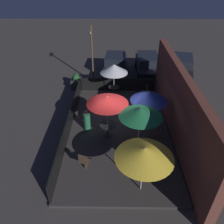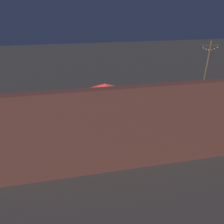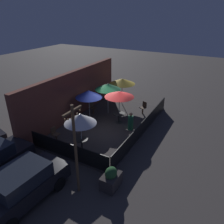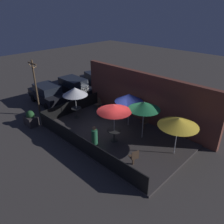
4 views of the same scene
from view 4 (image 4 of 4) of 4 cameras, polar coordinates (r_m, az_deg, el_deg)
The scene contains 22 objects.
ground_plane at distance 14.03m, azimuth 0.79°, elevation -6.18°, with size 60.00×60.00×0.00m, color #423D3A.
patio_deck at distance 14.00m, azimuth 0.79°, elevation -5.97°, with size 9.06×5.33×0.12m.
building_wall at distance 15.24m, azimuth 8.36°, elevation 3.68°, with size 10.66×0.36×3.51m.
fence_front at distance 12.25m, azimuth -7.74°, elevation -8.46°, with size 8.86×0.05×0.95m.
fence_side_left at distance 16.78m, azimuth -10.38°, elevation 1.36°, with size 0.05×5.13×0.95m.
patio_umbrella_0 at distance 15.34m, azimuth -9.66°, elevation 5.33°, with size 1.75×1.75×2.31m.
patio_umbrella_1 at distance 12.29m, azimuth 0.60°, elevation 0.99°, with size 2.00×2.00×2.35m.
patio_umbrella_2 at distance 14.15m, azimuth 4.47°, elevation 3.75°, with size 1.87×1.87×2.27m.
patio_umbrella_3 at distance 12.74m, azimuth 8.38°, elevation 1.67°, with size 1.92×1.92×2.39m.
patio_umbrella_4 at distance 11.75m, azimuth 16.98°, elevation -2.53°, with size 2.13×2.13×2.19m.
dining_table_0 at distance 15.90m, azimuth -9.27°, elevation 0.48°, with size 0.72×0.72×0.76m.
dining_table_1 at distance 13.04m, azimuth 0.56°, elevation -5.32°, with size 0.85×0.85×0.73m.
patio_chair_0 at distance 17.05m, azimuth -3.58°, elevation 2.22°, with size 0.42×0.42×0.90m.
patio_chair_1 at distance 15.61m, azimuth -2.60°, elevation -0.03°, with size 0.56×0.56×0.93m.
patio_chair_2 at distance 11.27m, azimuth 5.79°, elevation -11.57°, with size 0.52×0.52×0.93m.
patio_chair_3 at distance 14.54m, azimuth 8.51°, elevation -2.43°, with size 0.46×0.46×0.92m.
patron_0 at distance 12.71m, azimuth -4.59°, elevation -6.44°, with size 0.41×0.41×1.23m.
planter_box at distance 16.03m, azimuth -20.42°, elevation -1.68°, with size 0.99×0.69×1.07m.
light_post at distance 16.53m, azimuth -19.30°, elevation 6.42°, with size 1.10×0.12×4.20m.
parked_car_0 at distance 19.06m, azimuth -16.45°, elevation 4.57°, with size 4.09×1.98×1.62m.
parked_car_1 at distance 20.30m, azimuth -10.06°, elevation 6.57°, with size 4.54×1.87×1.62m.
parked_car_2 at distance 21.60m, azimuth -3.98°, elevation 8.11°, with size 4.64×2.71×1.62m.
Camera 4 is at (8.13, -8.64, 7.49)m, focal length 35.00 mm.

